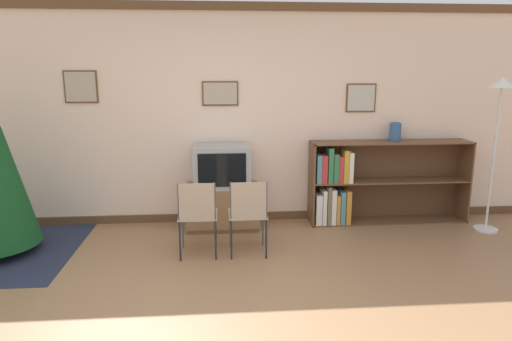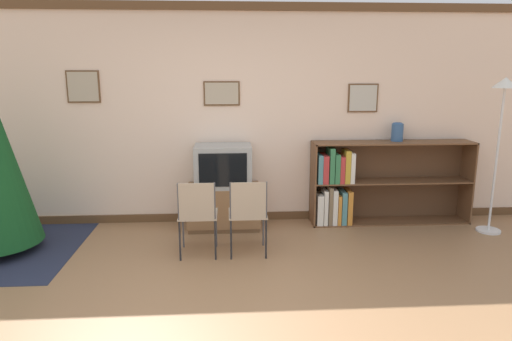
{
  "view_description": "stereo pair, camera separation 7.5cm",
  "coord_description": "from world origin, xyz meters",
  "px_view_note": "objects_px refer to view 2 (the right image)",
  "views": [
    {
      "loc": [
        -0.07,
        -3.16,
        1.93
      ],
      "look_at": [
        0.29,
        1.38,
        0.91
      ],
      "focal_mm": 32.0,
      "sensor_mm": 36.0,
      "label": 1
    },
    {
      "loc": [
        0.01,
        -3.17,
        1.93
      ],
      "look_at": [
        0.29,
        1.38,
        0.91
      ],
      "focal_mm": 32.0,
      "sensor_mm": 36.0,
      "label": 2
    }
  ],
  "objects_px": {
    "tv_console": "(224,207)",
    "vase": "(397,132)",
    "folding_chair_left": "(198,213)",
    "standing_lamp": "(502,115)",
    "television": "(223,166)",
    "folding_chair_right": "(248,213)",
    "bookshelf": "(361,185)"
  },
  "relations": [
    {
      "from": "standing_lamp",
      "to": "folding_chair_right",
      "type": "bearing_deg",
      "value": -169.55
    },
    {
      "from": "bookshelf",
      "to": "television",
      "type": "bearing_deg",
      "value": -177.25
    },
    {
      "from": "vase",
      "to": "standing_lamp",
      "type": "xyz_separation_m",
      "value": [
        1.03,
        -0.48,
        0.25
      ]
    },
    {
      "from": "folding_chair_right",
      "to": "vase",
      "type": "relative_size",
      "value": 3.57
    },
    {
      "from": "bookshelf",
      "to": "tv_console",
      "type": "bearing_deg",
      "value": -177.33
    },
    {
      "from": "folding_chair_left",
      "to": "vase",
      "type": "height_order",
      "value": "vase"
    },
    {
      "from": "folding_chair_left",
      "to": "bookshelf",
      "type": "height_order",
      "value": "bookshelf"
    },
    {
      "from": "folding_chair_left",
      "to": "bookshelf",
      "type": "xyz_separation_m",
      "value": [
        1.99,
        0.98,
        0.02
      ]
    },
    {
      "from": "folding_chair_left",
      "to": "vase",
      "type": "bearing_deg",
      "value": 22.79
    },
    {
      "from": "tv_console",
      "to": "vase",
      "type": "relative_size",
      "value": 3.83
    },
    {
      "from": "folding_chair_right",
      "to": "bookshelf",
      "type": "bearing_deg",
      "value": 33.64
    },
    {
      "from": "tv_console",
      "to": "vase",
      "type": "xyz_separation_m",
      "value": [
        2.17,
        0.13,
        0.89
      ]
    },
    {
      "from": "bookshelf",
      "to": "vase",
      "type": "bearing_deg",
      "value": 5.77
    },
    {
      "from": "folding_chair_left",
      "to": "standing_lamp",
      "type": "distance_m",
      "value": 3.63
    },
    {
      "from": "tv_console",
      "to": "standing_lamp",
      "type": "distance_m",
      "value": 3.42
    },
    {
      "from": "television",
      "to": "vase",
      "type": "height_order",
      "value": "vase"
    },
    {
      "from": "bookshelf",
      "to": "vase",
      "type": "relative_size",
      "value": 8.75
    },
    {
      "from": "tv_console",
      "to": "television",
      "type": "bearing_deg",
      "value": -90.0
    },
    {
      "from": "television",
      "to": "folding_chair_right",
      "type": "distance_m",
      "value": 0.98
    },
    {
      "from": "television",
      "to": "bookshelf",
      "type": "distance_m",
      "value": 1.75
    },
    {
      "from": "tv_console",
      "to": "vase",
      "type": "distance_m",
      "value": 2.35
    },
    {
      "from": "vase",
      "to": "television",
      "type": "bearing_deg",
      "value": -176.63
    },
    {
      "from": "folding_chair_left",
      "to": "bookshelf",
      "type": "distance_m",
      "value": 2.22
    },
    {
      "from": "television",
      "to": "bookshelf",
      "type": "relative_size",
      "value": 0.34
    },
    {
      "from": "television",
      "to": "bookshelf",
      "type": "xyz_separation_m",
      "value": [
        1.73,
        0.08,
        -0.28
      ]
    },
    {
      "from": "vase",
      "to": "folding_chair_left",
      "type": "bearing_deg",
      "value": -157.21
    },
    {
      "from": "tv_console",
      "to": "bookshelf",
      "type": "xyz_separation_m",
      "value": [
        1.73,
        0.08,
        0.23
      ]
    },
    {
      "from": "tv_console",
      "to": "bookshelf",
      "type": "height_order",
      "value": "bookshelf"
    },
    {
      "from": "tv_console",
      "to": "television",
      "type": "xyz_separation_m",
      "value": [
        0.0,
        -0.0,
        0.51
      ]
    },
    {
      "from": "television",
      "to": "vase",
      "type": "xyz_separation_m",
      "value": [
        2.17,
        0.13,
        0.38
      ]
    },
    {
      "from": "tv_console",
      "to": "bookshelf",
      "type": "bearing_deg",
      "value": 2.67
    },
    {
      "from": "television",
      "to": "folding_chair_right",
      "type": "bearing_deg",
      "value": -73.76
    }
  ]
}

